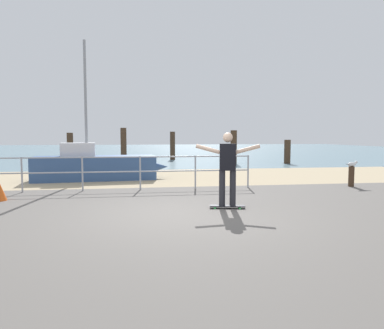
{
  "coord_description": "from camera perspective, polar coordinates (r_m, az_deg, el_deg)",
  "views": [
    {
      "loc": [
        -0.87,
        -7.49,
        1.66
      ],
      "look_at": [
        0.57,
        2.0,
        0.9
      ],
      "focal_mm": 34.02,
      "sensor_mm": 36.0,
      "label": 1
    }
  ],
  "objects": [
    {
      "name": "bollard_short",
      "position": [
        12.83,
        23.7,
        -1.77
      ],
      "size": [
        0.18,
        0.18,
        0.67
      ],
      "primitive_type": "cylinder",
      "color": "#422D1E",
      "rests_on": "ground"
    },
    {
      "name": "seagull",
      "position": [
        12.81,
        23.81,
        0.07
      ],
      "size": [
        0.48,
        0.22,
        0.18
      ],
      "color": "white",
      "rests_on": "bollard_short"
    },
    {
      "name": "groyne_post_2",
      "position": [
        25.08,
        -3.07,
        2.95
      ],
      "size": [
        0.35,
        0.35,
        1.94
      ],
      "primitive_type": "cylinder",
      "color": "#422D1E",
      "rests_on": "ground"
    },
    {
      "name": "groyne_post_0",
      "position": [
        22.66,
        -18.56,
        2.42
      ],
      "size": [
        0.36,
        0.36,
        1.84
      ],
      "primitive_type": "cylinder",
      "color": "#422D1E",
      "rests_on": "ground"
    },
    {
      "name": "sea_surface",
      "position": [
        42.53,
        -7.49,
        2.26
      ],
      "size": [
        72.0,
        50.0,
        0.04
      ],
      "primitive_type": "cube",
      "color": "slate",
      "rests_on": "ground"
    },
    {
      "name": "groyne_post_3",
      "position": [
        21.41,
        6.55,
        2.71
      ],
      "size": [
        0.37,
        0.37,
        1.98
      ],
      "primitive_type": "cylinder",
      "color": "#422D1E",
      "rests_on": "ground"
    },
    {
      "name": "skateboard",
      "position": [
        8.33,
        5.55,
        -6.51
      ],
      "size": [
        0.82,
        0.36,
        0.08
      ],
      "color": "black",
      "rests_on": "ground"
    },
    {
      "name": "traffic_cone",
      "position": [
        10.43,
        -27.94,
        -3.78
      ],
      "size": [
        0.36,
        0.36,
        0.5
      ],
      "primitive_type": "cone",
      "color": "#E55919",
      "rests_on": "ground"
    },
    {
      "name": "groyne_post_1",
      "position": [
        20.67,
        -10.67,
        2.76
      ],
      "size": [
        0.33,
        0.33,
        2.1
      ],
      "primitive_type": "cylinder",
      "color": "#422D1E",
      "rests_on": "ground"
    },
    {
      "name": "beach_strip",
      "position": [
        14.61,
        -5.18,
        -2.01
      ],
      "size": [
        24.0,
        6.0,
        0.04
      ],
      "primitive_type": "cube",
      "color": "tan",
      "rests_on": "ground"
    },
    {
      "name": "railing_fence",
      "position": [
        11.25,
        -16.82,
        -0.56
      ],
      "size": [
        10.24,
        0.05,
        1.05
      ],
      "color": "#9EA0A5",
      "rests_on": "ground"
    },
    {
      "name": "groyne_post_4",
      "position": [
        22.14,
        14.72,
        1.93
      ],
      "size": [
        0.37,
        0.37,
        1.42
      ],
      "primitive_type": "cylinder",
      "color": "#422D1E",
      "rests_on": "ground"
    },
    {
      "name": "sailboat",
      "position": [
        14.06,
        -14.26,
        -0.25
      ],
      "size": [
        5.03,
        1.79,
        5.13
      ],
      "color": "#335184",
      "rests_on": "ground"
    },
    {
      "name": "ground_plane",
      "position": [
        6.76,
        -0.97,
        -9.7
      ],
      "size": [
        24.0,
        10.0,
        0.04
      ],
      "primitive_type": "cube",
      "color": "#605B56",
      "rests_on": "ground"
    },
    {
      "name": "skateboarder",
      "position": [
        8.2,
        5.6,
        0.01
      ],
      "size": [
        1.43,
        0.38,
        1.65
      ],
      "color": "#26262B",
      "rests_on": "skateboard"
    }
  ]
}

